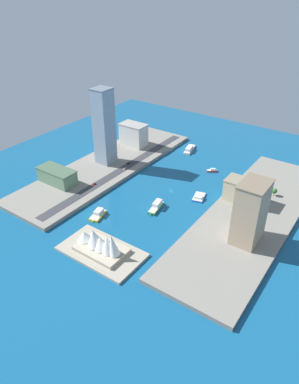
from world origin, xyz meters
name	(u,v)px	position (x,y,z in m)	size (l,w,h in m)	color
ground_plane	(171,190)	(0.00, 0.00, 0.00)	(440.00, 440.00, 0.00)	#145684
quay_west	(251,216)	(-84.22, 0.00, 1.80)	(70.00, 240.00, 3.59)	gray
quay_east	(107,166)	(84.22, 0.00, 1.80)	(70.00, 240.00, 3.59)	gray
peninsula_point	(102,252)	(-6.80, 111.43, 1.00)	(65.62, 37.05, 2.00)	#A89E89
road_strip	(122,169)	(63.07, 0.00, 3.67)	(10.05, 228.00, 0.15)	#38383D
ferry_yellow_fast	(98,214)	(28.57, 76.51, 2.08)	(12.96, 20.49, 5.69)	yellow
tugboat_red	(212,170)	(-16.61, -58.27, 1.45)	(11.80, 9.22, 3.79)	red
catamaran_blue	(199,197)	(-30.63, -1.90, 1.30)	(14.04, 19.54, 3.75)	blue
ferry_white_commuter	(189,149)	(30.88, -91.79, 2.20)	(13.79, 29.74, 5.60)	silver
ferry_green_doubledeck	(156,206)	(-7.27, 36.56, 2.56)	(10.38, 24.53, 6.66)	#2D8C4C
hotel_broad_white	(134,135)	(92.69, -60.16, 17.11)	(32.25, 20.07, 26.97)	silver
apartment_midrise_tan	(250,213)	(-93.08, 36.21, 29.54)	(20.31, 27.75, 51.83)	tan
terminal_long_green	(57,176)	(98.84, 59.28, 11.13)	(41.44, 19.36, 15.01)	slate
office_block_beige	(242,191)	(-66.95, -16.29, 13.87)	(31.84, 19.77, 20.50)	#C6B793
tower_tall_glass	(104,127)	(89.63, -5.08, 45.01)	(18.46, 19.13, 82.77)	#8C9EB2
pickup_red	(94,184)	(65.54, 41.57, 4.50)	(2.04, 4.30, 1.53)	black
suv_black	(129,163)	(65.73, -15.14, 4.54)	(1.85, 4.57, 1.62)	black
van_white	(125,168)	(60.85, -2.68, 4.56)	(1.87, 4.25, 1.69)	black
traffic_light_waterfront	(147,155)	(56.85, -38.43, 7.93)	(0.36, 0.36, 6.50)	black
opera_landmark	(100,243)	(-6.13, 111.43, 9.23)	(43.58, 24.88, 20.75)	#BCAD93
park_tree_cluster	(263,192)	(-81.63, -32.97, 8.93)	(17.69, 22.28, 8.45)	brown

